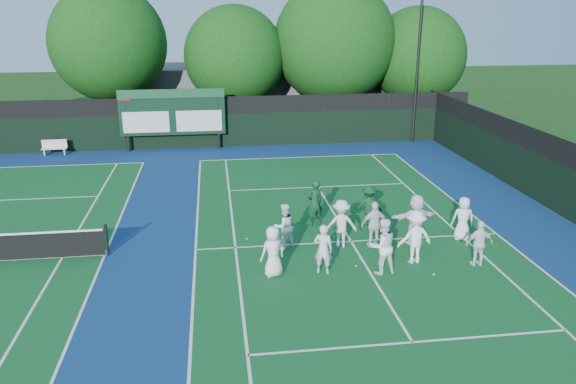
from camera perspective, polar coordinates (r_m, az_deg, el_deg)
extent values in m
plane|color=#15380F|center=(19.33, 7.13, -6.19)|extent=(120.00, 120.00, 0.00)
cube|color=navy|center=(19.70, -10.87, -5.89)|extent=(34.00, 32.00, 0.01)
cube|color=#104E20|center=(20.21, 6.42, -5.00)|extent=(10.97, 23.77, 0.00)
cube|color=silver|center=(31.25, 1.21, 3.55)|extent=(10.97, 0.08, 0.00)
cube|color=silver|center=(19.67, -9.37, -5.81)|extent=(0.08, 23.77, 0.00)
cube|color=silver|center=(22.14, 20.37, -3.96)|extent=(0.08, 23.77, 0.00)
cube|color=silver|center=(19.66, -5.36, -5.64)|extent=(0.08, 23.77, 0.00)
cube|color=silver|center=(21.54, 17.13, -4.22)|extent=(0.08, 23.77, 0.00)
cube|color=silver|center=(14.81, 12.53, -14.67)|extent=(8.23, 0.08, 0.00)
cube|color=silver|center=(26.06, 3.06, 0.51)|extent=(8.23, 0.08, 0.00)
cube|color=silver|center=(20.21, 6.42, -4.99)|extent=(0.08, 12.80, 0.00)
cube|color=silver|center=(32.27, -24.20, 2.39)|extent=(10.97, 0.08, 0.00)
cube|color=silver|center=(20.02, -18.11, -6.07)|extent=(0.08, 23.77, 0.00)
cube|color=silver|center=(20.32, -21.93, -6.14)|extent=(0.08, 23.77, 0.00)
cube|color=silver|center=(27.27, -27.24, -0.75)|extent=(8.23, 0.08, 0.00)
cube|color=black|center=(33.73, -9.80, 6.11)|extent=(34.00, 0.08, 2.00)
cube|color=black|center=(33.45, -9.94, 8.62)|extent=(34.00, 0.05, 1.00)
cylinder|color=black|center=(33.52, -16.08, 6.90)|extent=(0.16, 0.16, 3.50)
cylinder|color=black|center=(33.16, -7.10, 7.35)|extent=(0.16, 0.16, 3.50)
cube|color=black|center=(33.16, -11.67, 7.91)|extent=(6.00, 0.15, 2.60)
cube|color=#134527|center=(32.89, -11.80, 9.76)|extent=(6.00, 0.05, 0.50)
cube|color=silver|center=(33.29, -14.22, 6.89)|extent=(2.60, 0.04, 1.20)
cube|color=silver|center=(33.08, -9.02, 7.15)|extent=(2.60, 0.04, 1.20)
cube|color=maroon|center=(33.19, -16.33, 9.31)|extent=(0.70, 0.04, 0.50)
cube|color=#58575C|center=(41.49, -3.95, 9.98)|extent=(18.00, 6.00, 4.00)
cylinder|color=black|center=(35.00, 13.07, 12.98)|extent=(0.16, 0.16, 10.00)
cylinder|color=black|center=(19.79, -17.93, -4.65)|extent=(0.10, 0.10, 1.10)
cube|color=silver|center=(34.34, -22.64, 4.11)|extent=(1.37, 0.42, 0.05)
cube|color=silver|center=(34.41, -22.64, 4.57)|extent=(1.35, 0.11, 0.45)
cube|color=silver|center=(34.53, -23.47, 3.73)|extent=(0.07, 0.32, 0.36)
cube|color=silver|center=(34.25, -21.73, 3.84)|extent=(0.07, 0.32, 0.36)
cylinder|color=black|center=(37.53, -17.15, 7.73)|extent=(0.44, 0.44, 3.20)
sphere|color=#0D390D|center=(37.05, -17.77, 14.19)|extent=(7.06, 7.06, 7.06)
sphere|color=#0D390D|center=(37.29, -16.66, 13.22)|extent=(4.94, 4.94, 4.94)
cylinder|color=black|center=(37.11, -5.28, 7.87)|extent=(0.44, 0.44, 2.61)
sphere|color=#0D390D|center=(36.63, -5.45, 13.56)|extent=(6.36, 6.36, 6.36)
sphere|color=#0D390D|center=(37.01, -4.49, 12.64)|extent=(4.45, 4.45, 4.45)
cylinder|color=black|center=(37.90, 4.56, 8.30)|extent=(0.44, 0.44, 2.85)
sphere|color=#0D390D|center=(37.39, 4.73, 14.91)|extent=(7.86, 7.86, 7.86)
sphere|color=#0D390D|center=(37.87, 5.51, 13.74)|extent=(5.50, 5.50, 5.50)
cylinder|color=black|center=(39.49, 12.64, 8.08)|extent=(0.44, 0.44, 2.53)
sphere|color=#0D390D|center=(39.03, 13.02, 13.35)|extent=(6.36, 6.36, 6.36)
sphere|color=#0D390D|center=(39.58, 13.63, 12.45)|extent=(4.45, 4.45, 4.45)
sphere|color=#C6E31A|center=(18.34, 6.92, -7.46)|extent=(0.07, 0.07, 0.07)
sphere|color=#C6E31A|center=(22.26, 8.75, -2.80)|extent=(0.07, 0.07, 0.07)
sphere|color=#C6E31A|center=(18.24, 14.58, -8.12)|extent=(0.07, 0.07, 0.07)
sphere|color=#C6E31A|center=(20.30, -4.21, -4.76)|extent=(0.07, 0.07, 0.07)
sphere|color=#C6E31A|center=(21.44, 18.05, -4.36)|extent=(0.07, 0.07, 0.07)
imported|color=white|center=(17.35, -1.54, -6.05)|extent=(0.93, 0.77, 1.63)
imported|color=silver|center=(17.53, 3.59, -5.81)|extent=(0.69, 0.56, 1.63)
imported|color=white|center=(17.73, 9.57, -5.44)|extent=(0.97, 0.81, 1.81)
imported|color=white|center=(18.64, 12.78, -4.46)|extent=(1.24, 0.81, 1.79)
imported|color=white|center=(19.03, 18.87, -4.98)|extent=(0.90, 0.38, 1.53)
imported|color=white|center=(19.32, -0.40, -3.47)|extent=(0.94, 0.84, 1.60)
imported|color=silver|center=(19.46, 5.41, -3.22)|extent=(1.16, 0.74, 1.71)
imported|color=white|center=(19.61, 8.78, -3.27)|extent=(1.00, 0.47, 1.65)
imported|color=white|center=(20.17, 12.83, -2.69)|extent=(1.72, 0.71, 1.80)
imported|color=white|center=(20.94, 17.34, -2.59)|extent=(0.85, 0.62, 1.59)
imported|color=#0F3920|center=(21.27, 2.74, -1.12)|extent=(0.77, 0.63, 1.80)
imported|color=#0F371B|center=(21.49, 8.21, -1.38)|extent=(1.11, 0.75, 1.60)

